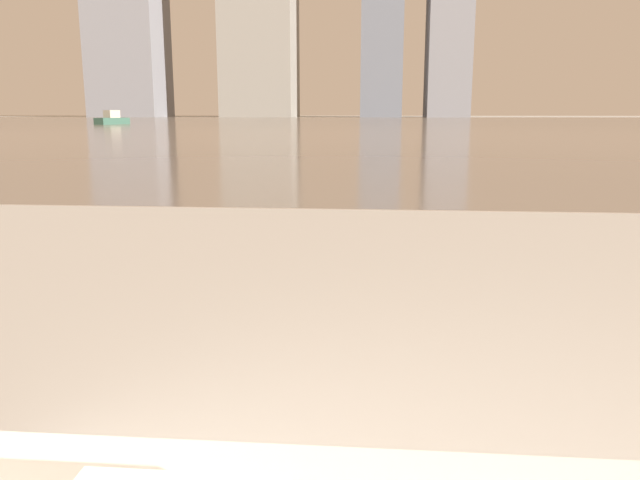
# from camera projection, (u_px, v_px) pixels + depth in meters

# --- Properties ---
(harbor_water) EXTENTS (180.00, 110.00, 0.01)m
(harbor_water) POSITION_uv_depth(u_px,v_px,m) (375.00, 122.00, 60.45)
(harbor_water) COLOR gray
(harbor_water) RESTS_ON ground_plane
(harbor_boat_2) EXTENTS (2.05, 3.22, 1.14)m
(harbor_boat_2) POSITION_uv_depth(u_px,v_px,m) (112.00, 119.00, 51.31)
(harbor_boat_2) COLOR #335647
(harbor_boat_2) RESTS_ON harbor_water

